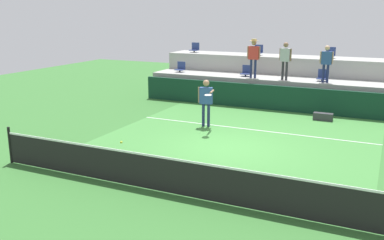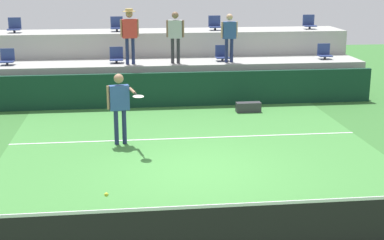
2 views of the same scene
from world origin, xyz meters
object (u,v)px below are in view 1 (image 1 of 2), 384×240
object	(u,v)px
stadium_chair_lower_left	(246,72)
spectator_in_white	(326,61)
stadium_chair_lower_right	(323,76)
tennis_ball	(121,142)
stadium_chair_upper_right	(330,54)
stadium_chair_lower_far_left	(181,68)
equipment_bag	(323,117)
spectator_with_hat	(254,54)
spectator_leaning_on_rail	(285,57)
stadium_chair_upper_left	(258,51)
stadium_chair_upper_far_left	(195,48)
tennis_player	(206,98)

from	to	relation	value
stadium_chair_lower_left	spectator_in_white	distance (m)	3.81
stadium_chair_lower_right	stadium_chair_lower_left	bearing A→B (deg)	180.00
stadium_chair_lower_left	tennis_ball	xyz separation A→B (m)	(-0.08, -10.46, -0.63)
stadium_chair_lower_right	stadium_chair_upper_right	xyz separation A→B (m)	(0.03, 1.80, 0.85)
stadium_chair_lower_right	stadium_chair_upper_right	distance (m)	1.99
stadium_chair_lower_far_left	equipment_bag	xyz separation A→B (m)	(7.53, -2.24, -1.31)
stadium_chair_lower_left	spectator_in_white	size ratio (longest dim) A/B	0.32
stadium_chair_lower_left	spectator_with_hat	xyz separation A→B (m)	(0.45, -0.38, 0.90)
stadium_chair_lower_left	spectator_with_hat	bearing A→B (deg)	-40.15
stadium_chair_lower_far_left	spectator_in_white	distance (m)	7.29
spectator_leaning_on_rail	stadium_chair_lower_right	bearing A→B (deg)	13.30
stadium_chair_upper_left	stadium_chair_upper_right	bearing A→B (deg)	0.00
stadium_chair_upper_far_left	spectator_leaning_on_rail	world-z (taller)	spectator_leaning_on_rail
stadium_chair_lower_right	tennis_ball	size ratio (longest dim) A/B	7.65
stadium_chair_upper_left	spectator_with_hat	size ratio (longest dim) A/B	0.29
spectator_leaning_on_rail	equipment_bag	bearing A→B (deg)	-41.80
stadium_chair_lower_far_left	tennis_ball	xyz separation A→B (m)	(3.43, -10.46, -0.63)
stadium_chair_lower_right	spectator_in_white	xyz separation A→B (m)	(0.16, -0.38, 0.74)
spectator_with_hat	stadium_chair_lower_far_left	bearing A→B (deg)	174.48
stadium_chair_lower_left	stadium_chair_lower_right	bearing A→B (deg)	0.00
stadium_chair_upper_right	tennis_player	bearing A→B (deg)	-116.50
stadium_chair_lower_right	tennis_player	bearing A→B (deg)	-123.74
stadium_chair_upper_far_left	spectator_in_white	xyz separation A→B (m)	(7.26, -2.18, -0.11)
spectator_leaning_on_rail	spectator_in_white	xyz separation A→B (m)	(1.79, 0.00, -0.06)
spectator_with_hat	stadium_chair_upper_right	bearing A→B (deg)	34.93
spectator_leaning_on_rail	equipment_bag	xyz separation A→B (m)	(2.08, -1.86, -2.12)
stadium_chair_lower_far_left	stadium_chair_upper_right	size ratio (longest dim) A/B	1.00
stadium_chair_upper_right	spectator_in_white	world-z (taller)	spectator_in_white
tennis_player	tennis_ball	xyz separation A→B (m)	(-0.21, -5.31, -0.28)
stadium_chair_lower_far_left	spectator_leaning_on_rail	size ratio (longest dim) A/B	0.31
stadium_chair_lower_left	tennis_ball	bearing A→B (deg)	-90.46
stadium_chair_upper_right	tennis_player	xyz separation A→B (m)	(-3.46, -6.94, -1.20)
stadium_chair_lower_left	stadium_chair_upper_left	xyz separation A→B (m)	(0.02, 1.80, 0.85)
stadium_chair_upper_far_left	stadium_chair_lower_left	bearing A→B (deg)	-26.93
spectator_with_hat	spectator_leaning_on_rail	bearing A→B (deg)	-0.00
stadium_chair_lower_far_left	tennis_ball	size ratio (longest dim) A/B	7.65
spectator_in_white	stadium_chair_upper_left	bearing A→B (deg)	149.43
stadium_chair_upper_left	tennis_player	xyz separation A→B (m)	(0.10, -6.94, -1.20)
stadium_chair_upper_right	spectator_leaning_on_rail	world-z (taller)	spectator_leaning_on_rail
stadium_chair_upper_far_left	stadium_chair_upper_right	distance (m)	7.13
stadium_chair_upper_far_left	stadium_chair_upper_left	size ratio (longest dim) A/B	1.00
stadium_chair_lower_far_left	stadium_chair_upper_left	size ratio (longest dim) A/B	1.00
stadium_chair_lower_right	spectator_leaning_on_rail	bearing A→B (deg)	-166.70
stadium_chair_upper_far_left	tennis_player	size ratio (longest dim) A/B	0.29
stadium_chair_lower_left	tennis_player	world-z (taller)	tennis_player
stadium_chair_lower_far_left	stadium_chair_upper_far_left	size ratio (longest dim) A/B	1.00
stadium_chair_upper_right	spectator_with_hat	size ratio (longest dim) A/B	0.29
stadium_chair_upper_left	tennis_player	size ratio (longest dim) A/B	0.29
spectator_in_white	tennis_ball	xyz separation A→B (m)	(-3.80, -10.07, -1.37)
stadium_chair_upper_left	spectator_leaning_on_rail	size ratio (longest dim) A/B	0.31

